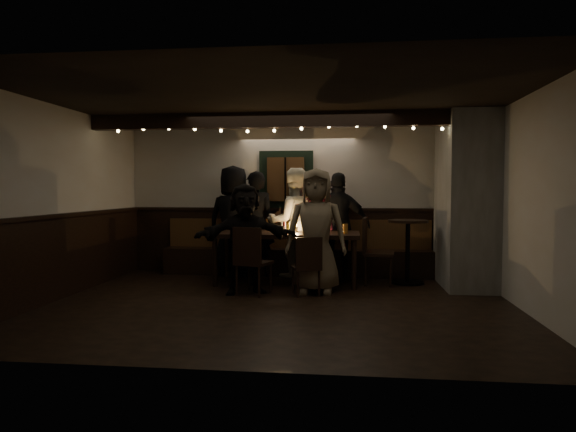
# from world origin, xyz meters

# --- Properties ---
(room) EXTENTS (6.02, 5.01, 2.62)m
(room) POSITION_xyz_m (1.07, 1.42, 1.07)
(room) COLOR black
(room) RESTS_ON ground
(dining_table) EXTENTS (2.26, 0.97, 0.98)m
(dining_table) POSITION_xyz_m (-0.07, 1.40, 0.74)
(dining_table) COLOR black
(dining_table) RESTS_ON ground
(chair_near_left) EXTENTS (0.54, 0.54, 0.96)m
(chair_near_left) POSITION_xyz_m (-0.46, 0.44, 0.54)
(chair_near_left) COLOR black
(chair_near_left) RESTS_ON ground
(chair_near_right) EXTENTS (0.47, 0.47, 0.82)m
(chair_near_right) POSITION_xyz_m (0.33, 0.49, 0.46)
(chair_near_right) COLOR black
(chair_near_right) RESTS_ON ground
(chair_end) EXTENTS (0.52, 0.52, 1.04)m
(chair_end) POSITION_xyz_m (1.26, 1.49, 0.59)
(chair_end) COLOR black
(chair_end) RESTS_ON ground
(high_top) EXTENTS (0.63, 0.63, 1.00)m
(high_top) POSITION_xyz_m (1.82, 1.63, 0.63)
(high_top) COLOR black
(high_top) RESTS_ON ground
(person_a) EXTENTS (0.97, 0.68, 1.88)m
(person_a) POSITION_xyz_m (-1.05, 2.04, 0.94)
(person_a) COLOR black
(person_a) RESTS_ON ground
(person_b) EXTENTS (0.70, 0.51, 1.78)m
(person_b) POSITION_xyz_m (-0.68, 2.05, 0.89)
(person_b) COLOR black
(person_b) RESTS_ON ground
(person_c) EXTENTS (1.06, 0.93, 1.83)m
(person_c) POSITION_xyz_m (-0.02, 2.04, 0.92)
(person_c) COLOR beige
(person_c) RESTS_ON ground
(person_d) EXTENTS (1.14, 0.86, 1.56)m
(person_d) POSITION_xyz_m (0.37, 2.07, 0.78)
(person_d) COLOR maroon
(person_d) RESTS_ON ground
(person_e) EXTENTS (1.07, 0.53, 1.76)m
(person_e) POSITION_xyz_m (0.74, 2.04, 0.88)
(person_e) COLOR black
(person_e) RESTS_ON ground
(person_f) EXTENTS (1.52, 0.92, 1.56)m
(person_f) POSITION_xyz_m (-0.57, 0.60, 0.78)
(person_f) COLOR black
(person_f) RESTS_ON ground
(person_g) EXTENTS (0.87, 0.56, 1.77)m
(person_g) POSITION_xyz_m (0.43, 0.73, 0.89)
(person_g) COLOR #75634C
(person_g) RESTS_ON ground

